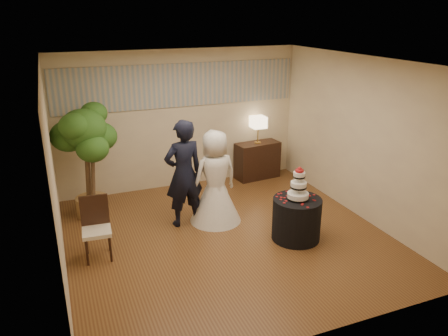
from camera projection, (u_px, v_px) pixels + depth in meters
name	position (u px, v px, depth m)	size (l,w,h in m)	color
floor	(227.00, 237.00, 7.14)	(5.00, 5.00, 0.00)	brown
ceiling	(228.00, 62.00, 6.19)	(5.00, 5.00, 0.00)	white
wall_back	(181.00, 120.00, 8.84)	(5.00, 0.06, 2.80)	beige
wall_front	(320.00, 226.00, 4.48)	(5.00, 0.06, 2.80)	beige
wall_left	(54.00, 177.00, 5.79)	(0.06, 5.00, 2.80)	beige
wall_right	(361.00, 139.00, 7.54)	(0.06, 5.00, 2.80)	beige
mural_border	(180.00, 85.00, 8.59)	(4.90, 0.02, 0.85)	#9D9D95
groom	(184.00, 174.00, 7.27)	(0.67, 0.44, 1.85)	black
bride	(215.00, 177.00, 7.43)	(0.89, 0.89, 1.63)	white
cake_table	(296.00, 219.00, 6.98)	(0.77, 0.77, 0.69)	black
wedding_cake	(299.00, 183.00, 6.77)	(0.34, 0.34, 0.54)	white
console	(257.00, 160.00, 9.55)	(0.96, 0.42, 0.80)	black
table_lamp	(258.00, 130.00, 9.32)	(0.29, 0.29, 0.58)	beige
ficus_tree	(87.00, 161.00, 7.56)	(0.98, 0.98, 2.05)	#2D5D1D
side_chair	(97.00, 230.00, 6.38)	(0.43, 0.45, 0.94)	black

